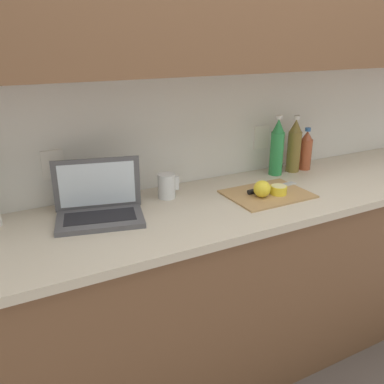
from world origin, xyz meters
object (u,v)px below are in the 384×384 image
(knife, at_px, (264,189))
(lemon_half_cut, at_px, (278,190))
(bottle_green_soda, at_px, (306,151))
(bottle_oil_tall, at_px, (294,146))
(cutting_board, at_px, (267,194))
(bottle_water_clear, at_px, (277,148))
(lemon_whole_beside, at_px, (262,189))
(measuring_cup, at_px, (167,186))
(laptop, at_px, (99,204))

(knife, distance_m, lemon_half_cut, 0.07)
(bottle_green_soda, xyz_separation_m, bottle_oil_tall, (-0.08, 0.00, 0.03))
(cutting_board, relative_size, bottle_green_soda, 1.63)
(bottle_water_clear, bearing_deg, cutting_board, -134.91)
(lemon_whole_beside, relative_size, bottle_water_clear, 0.25)
(bottle_oil_tall, bearing_deg, lemon_whole_beside, -147.51)
(cutting_board, relative_size, lemon_half_cut, 4.89)
(cutting_board, relative_size, bottle_oil_tall, 1.24)
(bottle_oil_tall, xyz_separation_m, bottle_water_clear, (-0.11, -0.00, 0.01))
(knife, xyz_separation_m, bottle_green_soda, (0.41, 0.19, 0.09))
(knife, xyz_separation_m, measuring_cup, (-0.43, 0.15, 0.04))
(lemon_whole_beside, distance_m, bottle_oil_tall, 0.47)
(bottle_oil_tall, height_order, measuring_cup, bottle_oil_tall)
(cutting_board, distance_m, measuring_cup, 0.46)
(lemon_whole_beside, xyz_separation_m, bottle_green_soda, (0.47, 0.25, 0.06))
(cutting_board, height_order, knife, knife)
(knife, bearing_deg, bottle_oil_tall, 24.14)
(bottle_green_soda, xyz_separation_m, measuring_cup, (-0.84, -0.04, -0.05))
(measuring_cup, bearing_deg, bottle_water_clear, 3.50)
(laptop, xyz_separation_m, bottle_oil_tall, (1.08, 0.11, 0.08))
(bottle_green_soda, bearing_deg, bottle_oil_tall, 180.00)
(lemon_half_cut, bearing_deg, knife, 116.56)
(lemon_half_cut, relative_size, bottle_green_soda, 0.33)
(lemon_half_cut, bearing_deg, bottle_water_clear, 54.00)
(bottle_water_clear, bearing_deg, laptop, -173.58)
(laptop, distance_m, lemon_whole_beside, 0.71)
(lemon_half_cut, bearing_deg, bottle_green_soda, 33.33)
(knife, relative_size, measuring_cup, 2.62)
(laptop, xyz_separation_m, lemon_whole_beside, (0.69, -0.14, -0.01))
(bottle_oil_tall, relative_size, measuring_cup, 2.67)
(laptop, distance_m, cutting_board, 0.75)
(cutting_board, height_order, bottle_water_clear, bottle_water_clear)
(cutting_board, xyz_separation_m, bottle_oil_tall, (0.33, 0.22, 0.13))
(laptop, height_order, bottle_green_soda, same)
(knife, xyz_separation_m, bottle_oil_tall, (0.33, 0.19, 0.12))
(bottle_green_soda, xyz_separation_m, bottle_water_clear, (-0.20, -0.00, 0.04))
(laptop, height_order, knife, laptop)
(lemon_whole_beside, bearing_deg, lemon_half_cut, -3.16)
(bottle_green_soda, bearing_deg, lemon_whole_beside, -152.42)
(lemon_half_cut, distance_m, lemon_whole_beside, 0.09)
(laptop, distance_m, bottle_water_clear, 0.97)
(cutting_board, xyz_separation_m, bottle_green_soda, (0.42, 0.22, 0.10))
(laptop, bearing_deg, bottle_oil_tall, 19.60)
(cutting_board, distance_m, knife, 0.04)
(bottle_green_soda, bearing_deg, laptop, -174.68)
(lemon_half_cut, height_order, bottle_water_clear, bottle_water_clear)
(bottle_green_soda, distance_m, bottle_water_clear, 0.20)
(cutting_board, relative_size, measuring_cup, 3.32)
(knife, height_order, lemon_whole_beside, lemon_whole_beside)
(laptop, distance_m, bottle_green_soda, 1.17)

